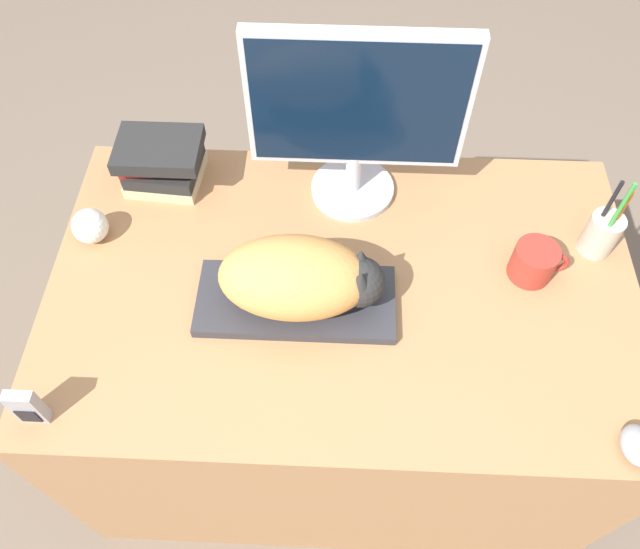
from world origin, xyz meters
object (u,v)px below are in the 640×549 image
object	(u,v)px
cat	(303,278)
coffee_mug	(535,262)
book_stack	(161,161)
baseball	(90,226)
pen_cup	(602,233)
monitor	(357,112)
computer_mouse	(638,446)
keyboard	(296,301)
phone	(27,407)

from	to	relation	value
cat	coffee_mug	distance (m)	0.50
coffee_mug	book_stack	xyz separation A→B (m)	(-0.84, 0.24, 0.02)
cat	baseball	xyz separation A→B (m)	(-0.48, 0.16, -0.06)
cat	book_stack	world-z (taller)	cat
pen_cup	baseball	bearing A→B (deg)	-179.06
cat	book_stack	distance (m)	0.49
monitor	pen_cup	distance (m)	0.59
computer_mouse	pen_cup	bearing A→B (deg)	87.58
keyboard	cat	world-z (taller)	cat
computer_mouse	phone	distance (m)	1.11
pen_cup	phone	bearing A→B (deg)	-158.29
pen_cup	phone	size ratio (longest dim) A/B	2.23
coffee_mug	pen_cup	world-z (taller)	pen_cup
phone	pen_cup	bearing A→B (deg)	21.71
keyboard	pen_cup	distance (m)	0.68
monitor	keyboard	bearing A→B (deg)	-109.49
baseball	phone	size ratio (longest dim) A/B	0.78
coffee_mug	pen_cup	xyz separation A→B (m)	(0.15, 0.08, 0.01)
monitor	computer_mouse	distance (m)	0.83
pen_cup	monitor	bearing A→B (deg)	165.07
monitor	book_stack	bearing A→B (deg)	177.65
pen_cup	phone	xyz separation A→B (m)	(-1.13, -0.45, -0.00)
cat	monitor	bearing A→B (deg)	73.09
monitor	coffee_mug	size ratio (longest dim) A/B	3.75
phone	book_stack	xyz separation A→B (m)	(0.13, 0.61, 0.01)
keyboard	pen_cup	world-z (taller)	pen_cup
coffee_mug	phone	world-z (taller)	phone
pen_cup	phone	world-z (taller)	pen_cup
monitor	computer_mouse	xyz separation A→B (m)	(0.52, -0.61, -0.22)
monitor	coffee_mug	bearing A→B (deg)	-29.42
keyboard	phone	xyz separation A→B (m)	(-0.47, -0.27, 0.04)
keyboard	phone	distance (m)	0.55
monitor	pen_cup	size ratio (longest dim) A/B	2.02
coffee_mug	book_stack	size ratio (longest dim) A/B	0.61
keyboard	computer_mouse	bearing A→B (deg)	-24.08
cat	coffee_mug	bearing A→B (deg)	11.78
monitor	baseball	distance (m)	0.64
book_stack	cat	bearing A→B (deg)	-43.91
book_stack	phone	bearing A→B (deg)	-102.35
computer_mouse	phone	xyz separation A→B (m)	(-1.11, 0.01, 0.03)
baseball	book_stack	distance (m)	0.23
keyboard	cat	xyz separation A→B (m)	(0.02, 0.00, 0.09)
cat	coffee_mug	size ratio (longest dim) A/B	2.71
keyboard	baseball	size ratio (longest dim) A/B	5.20
monitor	computer_mouse	bearing A→B (deg)	-49.21
cat	computer_mouse	world-z (taller)	cat
baseball	book_stack	bearing A→B (deg)	54.21
cat	pen_cup	bearing A→B (deg)	15.44
coffee_mug	phone	bearing A→B (deg)	-159.02
computer_mouse	phone	size ratio (longest dim) A/B	0.78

